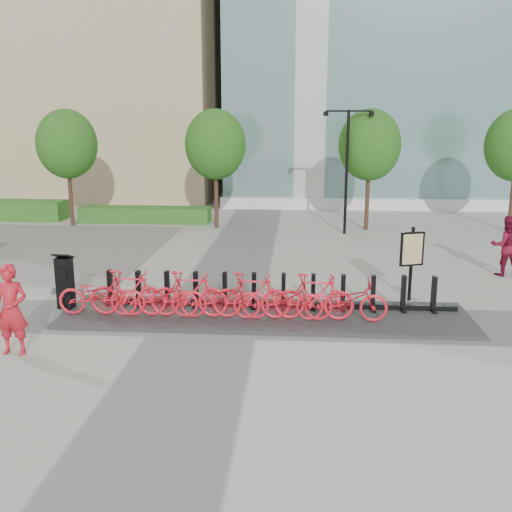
# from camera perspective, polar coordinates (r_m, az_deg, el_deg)

# --- Properties ---
(ground) EXTENTS (120.00, 120.00, 0.00)m
(ground) POSITION_cam_1_polar(r_m,az_deg,el_deg) (13.43, -4.75, -6.38)
(ground) COLOR #A9A79D
(hedge_b) EXTENTS (6.00, 1.20, 0.70)m
(hedge_b) POSITION_cam_1_polar(r_m,az_deg,el_deg) (26.96, -11.01, 4.09)
(hedge_b) COLOR #255E16
(hedge_b) RESTS_ON ground
(tree_0) EXTENTS (2.60, 2.60, 5.10)m
(tree_0) POSITION_cam_1_polar(r_m,az_deg,el_deg) (26.49, -18.39, 10.56)
(tree_0) COLOR black
(tree_0) RESTS_ON ground
(tree_1) EXTENTS (2.60, 2.60, 5.10)m
(tree_1) POSITION_cam_1_polar(r_m,az_deg,el_deg) (24.77, -4.08, 11.05)
(tree_1) COLOR black
(tree_1) RESTS_ON ground
(tree_2) EXTENTS (2.60, 2.60, 5.10)m
(tree_2) POSITION_cam_1_polar(r_m,az_deg,el_deg) (24.70, 11.30, 10.83)
(tree_2) COLOR black
(tree_2) RESTS_ON ground
(streetlamp) EXTENTS (2.00, 0.20, 5.00)m
(streetlamp) POSITION_cam_1_polar(r_m,az_deg,el_deg) (23.62, 9.10, 9.71)
(streetlamp) COLOR black
(streetlamp) RESTS_ON ground
(dock_pad) EXTENTS (9.60, 2.40, 0.08)m
(dock_pad) POSITION_cam_1_polar(r_m,az_deg,el_deg) (13.57, 0.90, -5.95)
(dock_pad) COLOR #343435
(dock_pad) RESTS_ON ground
(dock_rail_posts) EXTENTS (8.02, 0.50, 0.85)m
(dock_rail_posts) POSITION_cam_1_polar(r_m,az_deg,el_deg) (13.87, 1.27, -3.50)
(dock_rail_posts) COLOR black
(dock_rail_posts) RESTS_ON dock_pad
(bike_0) EXTENTS (1.88, 0.65, 0.99)m
(bike_0) POSITION_cam_1_polar(r_m,az_deg,el_deg) (13.84, -15.55, -3.74)
(bike_0) COLOR red
(bike_0) RESTS_ON dock_pad
(bike_1) EXTENTS (1.82, 0.51, 1.09)m
(bike_1) POSITION_cam_1_polar(r_m,az_deg,el_deg) (13.60, -12.70, -3.63)
(bike_1) COLOR red
(bike_1) RESTS_ON dock_pad
(bike_2) EXTENTS (1.88, 0.65, 0.99)m
(bike_2) POSITION_cam_1_polar(r_m,az_deg,el_deg) (13.43, -9.74, -3.95)
(bike_2) COLOR red
(bike_2) RESTS_ON dock_pad
(bike_3) EXTENTS (1.82, 0.51, 1.09)m
(bike_3) POSITION_cam_1_polar(r_m,az_deg,el_deg) (13.26, -6.72, -3.83)
(bike_3) COLOR red
(bike_3) RESTS_ON dock_pad
(bike_4) EXTENTS (1.88, 0.65, 0.99)m
(bike_4) POSITION_cam_1_polar(r_m,az_deg,el_deg) (13.17, -3.63, -4.14)
(bike_4) COLOR red
(bike_4) RESTS_ON dock_pad
(bike_5) EXTENTS (1.82, 0.51, 1.09)m
(bike_5) POSITION_cam_1_polar(r_m,az_deg,el_deg) (13.07, -0.49, -3.99)
(bike_5) COLOR red
(bike_5) RESTS_ON dock_pad
(bike_6) EXTENTS (1.88, 0.65, 0.99)m
(bike_6) POSITION_cam_1_polar(r_m,az_deg,el_deg) (13.05, 2.67, -4.28)
(bike_6) COLOR red
(bike_6) RESTS_ON dock_pad
(bike_7) EXTENTS (1.82, 0.51, 1.09)m
(bike_7) POSITION_cam_1_polar(r_m,az_deg,el_deg) (13.04, 5.84, -4.10)
(bike_7) COLOR red
(bike_7) RESTS_ON dock_pad
(bike_8) EXTENTS (1.88, 0.65, 0.99)m
(bike_8) POSITION_cam_1_polar(r_m,az_deg,el_deg) (13.10, 8.99, -4.37)
(bike_8) COLOR red
(bike_8) RESTS_ON dock_pad
(kiosk) EXTENTS (0.45, 0.38, 1.38)m
(kiosk) POSITION_cam_1_polar(r_m,az_deg,el_deg) (14.55, -18.56, -2.44)
(kiosk) COLOR black
(kiosk) RESTS_ON dock_pad
(worker_red) EXTENTS (0.68, 0.46, 1.83)m
(worker_red) POSITION_cam_1_polar(r_m,az_deg,el_deg) (12.20, -23.28, -4.95)
(worker_red) COLOR red
(worker_red) RESTS_ON ground
(pedestrian) EXTENTS (0.90, 0.71, 1.82)m
(pedestrian) POSITION_cam_1_polar(r_m,az_deg,el_deg) (18.59, 23.71, 0.95)
(pedestrian) COLOR maroon
(pedestrian) RESTS_ON ground
(map_sign) EXTENTS (0.63, 0.30, 1.94)m
(map_sign) POSITION_cam_1_polar(r_m,az_deg,el_deg) (15.01, 15.33, 0.39)
(map_sign) COLOR black
(map_sign) RESTS_ON ground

